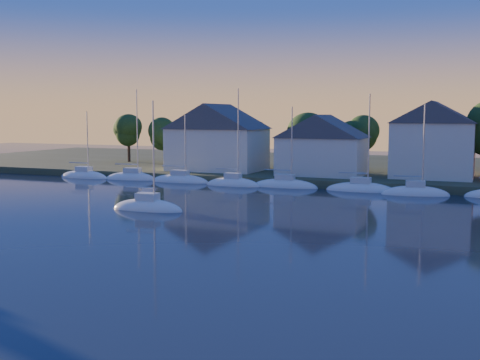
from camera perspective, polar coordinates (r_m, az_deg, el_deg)
The scene contains 9 objects.
ground at distance 27.79m, azimuth -11.84°, elevation -12.93°, with size 260.00×260.00×0.00m, color black.
shoreline_land at distance 98.10m, azimuth 13.92°, elevation 0.73°, with size 160.00×50.00×2.00m, color #374126.
wooden_dock at distance 75.59m, azimuth 11.18°, elevation -0.79°, with size 120.00×3.00×1.00m, color brown.
clubhouse_west at distance 87.79m, azimuth -2.15°, elevation 4.16°, with size 13.65×9.45×9.64m.
clubhouse_centre at distance 81.39m, azimuth 7.83°, elevation 3.39°, with size 11.55×8.40×8.08m.
clubhouse_east at distance 80.88m, azimuth 17.86°, elevation 3.74°, with size 10.50×8.40×9.80m.
tree_line at distance 85.54m, azimuth 14.11°, elevation 4.76°, with size 93.40×5.40×8.90m.
moored_fleet at distance 76.06m, azimuth 1.84°, elevation -0.56°, with size 63.50×2.40×12.05m.
drifting_sailboat_left at distance 58.02m, azimuth -8.75°, elevation -2.75°, with size 7.42×2.72×11.47m.
Camera 1 is at (15.11, -21.51, 9.05)m, focal length 45.00 mm.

